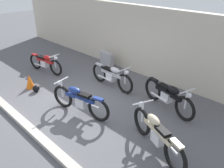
# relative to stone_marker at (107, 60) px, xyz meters

# --- Properties ---
(ground_plane) EXTENTS (40.00, 40.00, 0.00)m
(ground_plane) POSITION_rel_stone_marker_xyz_m (1.59, -2.74, -0.38)
(ground_plane) COLOR #56565B
(building_wall) EXTENTS (18.00, 0.30, 2.83)m
(building_wall) POSITION_rel_stone_marker_xyz_m (1.59, 0.71, 1.04)
(building_wall) COLOR beige
(building_wall) RESTS_ON ground_plane
(curb_strip) EXTENTS (18.00, 0.24, 0.12)m
(curb_strip) POSITION_rel_stone_marker_xyz_m (1.59, -4.71, -0.32)
(curb_strip) COLOR #B7B2A8
(curb_strip) RESTS_ON ground_plane
(stone_marker) EXTENTS (0.72, 0.23, 0.75)m
(stone_marker) POSITION_rel_stone_marker_xyz_m (0.00, 0.00, 0.00)
(stone_marker) COLOR #9E9EA3
(stone_marker) RESTS_ON ground_plane
(helmet) EXTENTS (0.25, 0.25, 0.25)m
(helmet) POSITION_rel_stone_marker_xyz_m (-0.20, -3.43, -0.25)
(helmet) COLOR black
(helmet) RESTS_ON ground_plane
(traffic_cone) EXTENTS (0.32, 0.32, 0.55)m
(traffic_cone) POSITION_rel_stone_marker_xyz_m (-0.65, -3.43, -0.10)
(traffic_cone) COLOR orange
(traffic_cone) RESTS_ON ground_plane
(motorcycle_cream) EXTENTS (2.10, 1.02, 1.00)m
(motorcycle_cream) POSITION_rel_stone_marker_xyz_m (4.72, -2.85, 0.10)
(motorcycle_cream) COLOR black
(motorcycle_cream) RESTS_ON ground_plane
(motorcycle_red) EXTENTS (1.99, 0.64, 0.90)m
(motorcycle_red) POSITION_rel_stone_marker_xyz_m (-1.57, -2.19, 0.06)
(motorcycle_red) COLOR black
(motorcycle_red) RESTS_ON ground_plane
(motorcycle_silver) EXTENTS (2.16, 0.60, 0.97)m
(motorcycle_silver) POSITION_rel_stone_marker_xyz_m (1.51, -1.18, 0.09)
(motorcycle_silver) COLOR black
(motorcycle_silver) RESTS_ON ground_plane
(motorcycle_black) EXTENTS (2.18, 0.80, 1.00)m
(motorcycle_black) POSITION_rel_stone_marker_xyz_m (3.89, -1.03, 0.10)
(motorcycle_black) COLOR black
(motorcycle_black) RESTS_ON ground_plane
(motorcycle_blue) EXTENTS (2.16, 0.74, 0.98)m
(motorcycle_blue) POSITION_rel_stone_marker_xyz_m (2.09, -3.17, 0.10)
(motorcycle_blue) COLOR black
(motorcycle_blue) RESTS_ON ground_plane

